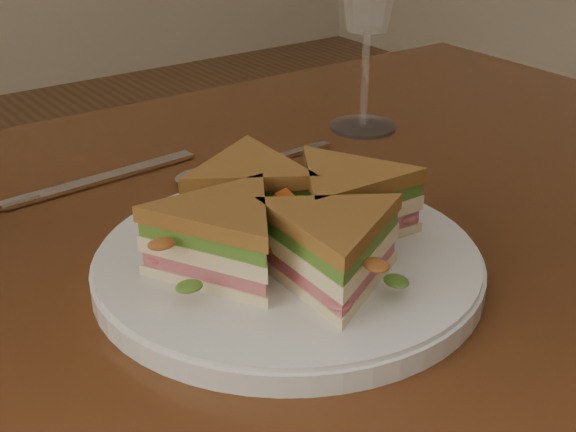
{
  "coord_description": "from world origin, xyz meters",
  "views": [
    {
      "loc": [
        -0.33,
        -0.48,
        1.06
      ],
      "look_at": [
        -0.02,
        -0.05,
        0.8
      ],
      "focal_mm": 50.0,
      "sensor_mm": 36.0,
      "label": 1
    }
  ],
  "objects_px": {
    "table": "(274,340)",
    "spoon": "(218,172)",
    "knife": "(88,183)",
    "sandwich_wedges": "(288,222)",
    "plate": "(288,266)"
  },
  "relations": [
    {
      "from": "table",
      "to": "spoon",
      "type": "height_order",
      "value": "spoon"
    },
    {
      "from": "table",
      "to": "knife",
      "type": "distance_m",
      "value": 0.23
    },
    {
      "from": "sandwich_wedges",
      "to": "knife",
      "type": "distance_m",
      "value": 0.26
    },
    {
      "from": "plate",
      "to": "table",
      "type": "bearing_deg",
      "value": 67.09
    },
    {
      "from": "table",
      "to": "sandwich_wedges",
      "type": "relative_size",
      "value": 5.15
    },
    {
      "from": "table",
      "to": "sandwich_wedges",
      "type": "bearing_deg",
      "value": -112.91
    },
    {
      "from": "sandwich_wedges",
      "to": "knife",
      "type": "bearing_deg",
      "value": 102.78
    },
    {
      "from": "spoon",
      "to": "plate",
      "type": "bearing_deg",
      "value": -107.15
    },
    {
      "from": "table",
      "to": "plate",
      "type": "xyz_separation_m",
      "value": [
        -0.02,
        -0.05,
        0.11
      ]
    },
    {
      "from": "plate",
      "to": "sandwich_wedges",
      "type": "bearing_deg",
      "value": 33.69
    },
    {
      "from": "sandwich_wedges",
      "to": "table",
      "type": "bearing_deg",
      "value": 67.09
    },
    {
      "from": "sandwich_wedges",
      "to": "knife",
      "type": "relative_size",
      "value": 1.08
    },
    {
      "from": "table",
      "to": "knife",
      "type": "bearing_deg",
      "value": 112.02
    },
    {
      "from": "spoon",
      "to": "knife",
      "type": "xyz_separation_m",
      "value": [
        -0.11,
        0.05,
        -0.0
      ]
    },
    {
      "from": "plate",
      "to": "spoon",
      "type": "height_order",
      "value": "plate"
    }
  ]
}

